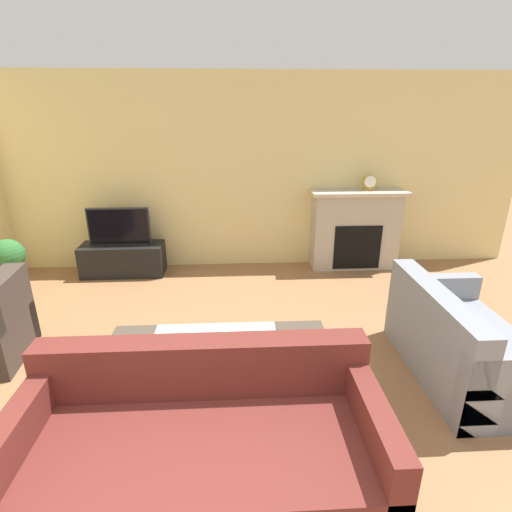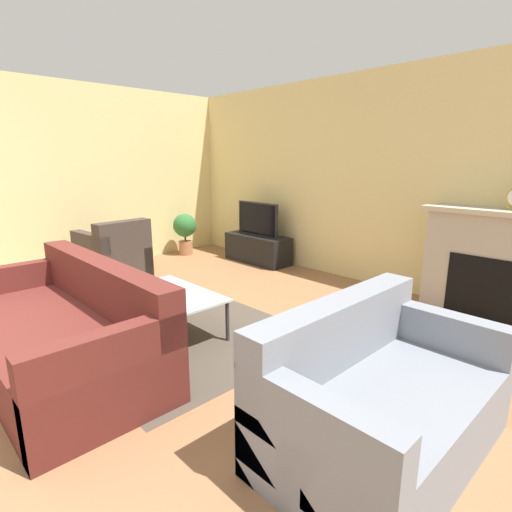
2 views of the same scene
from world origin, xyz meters
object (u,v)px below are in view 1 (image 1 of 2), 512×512
object	(u,v)px
couch_loveseat	(461,345)
tv	(119,227)
couch_sectional	(202,446)
mantel_clock	(370,182)
potted_plant	(9,260)
coffee_table	(215,348)

from	to	relation	value
couch_loveseat	tv	bearing A→B (deg)	55.09
couch_sectional	mantel_clock	world-z (taller)	mantel_clock
couch_sectional	couch_loveseat	xyz separation A→B (m)	(2.19, 0.98, 0.01)
potted_plant	mantel_clock	distance (m)	4.83
couch_loveseat	mantel_clock	world-z (taller)	mantel_clock
tv	potted_plant	distance (m)	1.38
coffee_table	potted_plant	size ratio (longest dim) A/B	1.48
couch_sectional	coffee_table	bearing A→B (deg)	87.28
tv	potted_plant	size ratio (longest dim) A/B	1.17
tv	couch_sectional	xyz separation A→B (m)	(1.36, -3.45, -0.42)
coffee_table	potted_plant	world-z (taller)	potted_plant
couch_sectional	tv	bearing A→B (deg)	111.45
coffee_table	mantel_clock	bearing A→B (deg)	51.71
couch_sectional	couch_loveseat	world-z (taller)	same
coffee_table	mantel_clock	size ratio (longest dim) A/B	4.73
couch_sectional	coffee_table	distance (m)	0.94
coffee_table	couch_loveseat	bearing A→B (deg)	1.25
coffee_table	mantel_clock	distance (m)	3.46
coffee_table	potted_plant	xyz separation A→B (m)	(-2.64, 1.97, 0.08)
couch_sectional	couch_loveseat	bearing A→B (deg)	24.08
couch_loveseat	potted_plant	distance (m)	5.16
potted_plant	couch_sectional	bearing A→B (deg)	-48.19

